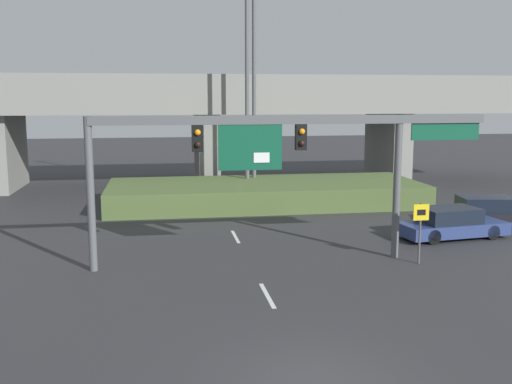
{
  "coord_description": "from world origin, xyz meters",
  "views": [
    {
      "loc": [
        -3.19,
        -11.96,
        6.17
      ],
      "look_at": [
        0.0,
        7.98,
        2.93
      ],
      "focal_mm": 42.0,
      "sensor_mm": 36.0,
      "label": 1
    }
  ],
  "objects_px": {
    "speed_limit_sign": "(420,224)",
    "highway_light_pole_near": "(247,58)",
    "highway_light_pole_far": "(254,88)",
    "parked_sedan_near_right": "(451,224)",
    "parked_sedan_mid_right": "(488,212)",
    "signal_gantry": "(280,145)"
  },
  "relations": [
    {
      "from": "speed_limit_sign",
      "to": "highway_light_pole_far",
      "type": "distance_m",
      "value": 16.76
    },
    {
      "from": "speed_limit_sign",
      "to": "highway_light_pole_far",
      "type": "xyz_separation_m",
      "value": [
        -3.78,
        15.5,
        5.13
      ]
    },
    {
      "from": "highway_light_pole_far",
      "to": "speed_limit_sign",
      "type": "bearing_deg",
      "value": -76.29
    },
    {
      "from": "signal_gantry",
      "to": "highway_light_pole_far",
      "type": "distance_m",
      "value": 14.73
    },
    {
      "from": "parked_sedan_mid_right",
      "to": "signal_gantry",
      "type": "bearing_deg",
      "value": -148.33
    },
    {
      "from": "parked_sedan_mid_right",
      "to": "highway_light_pole_far",
      "type": "bearing_deg",
      "value": 143.87
    },
    {
      "from": "signal_gantry",
      "to": "parked_sedan_near_right",
      "type": "distance_m",
      "value": 9.46
    },
    {
      "from": "parked_sedan_near_right",
      "to": "signal_gantry",
      "type": "bearing_deg",
      "value": -169.57
    },
    {
      "from": "speed_limit_sign",
      "to": "highway_light_pole_near",
      "type": "height_order",
      "value": "highway_light_pole_near"
    },
    {
      "from": "signal_gantry",
      "to": "speed_limit_sign",
      "type": "height_order",
      "value": "signal_gantry"
    },
    {
      "from": "highway_light_pole_far",
      "to": "parked_sedan_near_right",
      "type": "relative_size",
      "value": 2.52
    },
    {
      "from": "highway_light_pole_far",
      "to": "parked_sedan_mid_right",
      "type": "xyz_separation_m",
      "value": [
        9.85,
        -9.74,
        -5.98
      ]
    },
    {
      "from": "speed_limit_sign",
      "to": "parked_sedan_mid_right",
      "type": "height_order",
      "value": "speed_limit_sign"
    },
    {
      "from": "speed_limit_sign",
      "to": "highway_light_pole_near",
      "type": "bearing_deg",
      "value": 105.96
    },
    {
      "from": "signal_gantry",
      "to": "speed_limit_sign",
      "type": "xyz_separation_m",
      "value": [
        5.09,
        -0.99,
        -2.92
      ]
    },
    {
      "from": "parked_sedan_near_right",
      "to": "parked_sedan_mid_right",
      "type": "distance_m",
      "value": 3.58
    },
    {
      "from": "highway_light_pole_far",
      "to": "parked_sedan_mid_right",
      "type": "bearing_deg",
      "value": -44.67
    },
    {
      "from": "highway_light_pole_near",
      "to": "parked_sedan_mid_right",
      "type": "relative_size",
      "value": 3.21
    },
    {
      "from": "parked_sedan_near_right",
      "to": "speed_limit_sign",
      "type": "bearing_deg",
      "value": -138.04
    },
    {
      "from": "speed_limit_sign",
      "to": "parked_sedan_mid_right",
      "type": "xyz_separation_m",
      "value": [
        6.07,
        5.76,
        -0.85
      ]
    },
    {
      "from": "parked_sedan_near_right",
      "to": "parked_sedan_mid_right",
      "type": "xyz_separation_m",
      "value": [
        2.94,
        2.05,
        0.03
      ]
    },
    {
      "from": "speed_limit_sign",
      "to": "highway_light_pole_far",
      "type": "bearing_deg",
      "value": 103.71
    }
  ]
}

